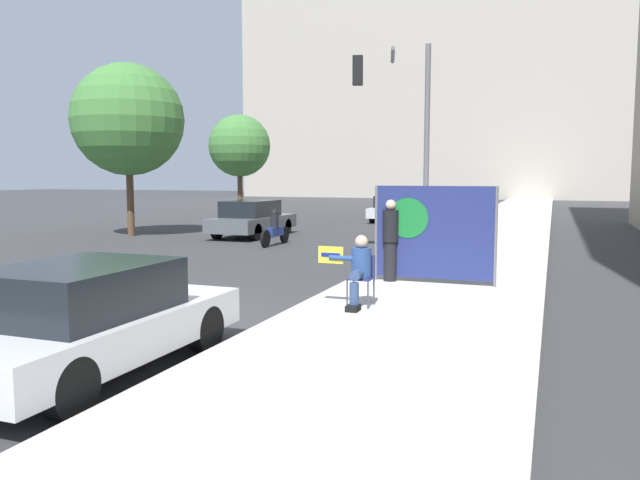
# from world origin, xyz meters

# --- Properties ---
(ground_plane) EXTENTS (160.00, 160.00, 0.00)m
(ground_plane) POSITION_xyz_m (0.00, 0.00, 0.00)
(ground_plane) COLOR #38383A
(sidewalk_curb) EXTENTS (4.05, 90.00, 0.17)m
(sidewalk_curb) POSITION_xyz_m (3.92, 15.00, 0.08)
(sidewalk_curb) COLOR beige
(sidewalk_curb) RESTS_ON ground_plane
(building_backdrop_far) EXTENTS (52.00, 12.00, 31.90)m
(building_backdrop_far) POSITION_xyz_m (-2.00, 62.88, 15.95)
(building_backdrop_far) COLOR #BCB2A3
(building_backdrop_far) RESTS_ON ground_plane
(seated_protester) EXTENTS (0.96, 0.77, 1.23)m
(seated_protester) POSITION_xyz_m (2.96, 1.57, 0.83)
(seated_protester) COLOR #474C56
(seated_protester) RESTS_ON sidewalk_curb
(jogger_on_sidewalk) EXTENTS (0.34, 0.34, 1.74)m
(jogger_on_sidewalk) POSITION_xyz_m (2.81, 4.34, 1.06)
(jogger_on_sidewalk) COLOR black
(jogger_on_sidewalk) RESTS_ON sidewalk_curb
(pedestrian_behind) EXTENTS (0.34, 0.34, 1.83)m
(pedestrian_behind) POSITION_xyz_m (3.12, 6.44, 1.11)
(pedestrian_behind) COLOR #334775
(pedestrian_behind) RESTS_ON sidewalk_curb
(protest_banner) EXTENTS (2.55, 0.06, 2.03)m
(protest_banner) POSITION_xyz_m (3.71, 4.37, 1.24)
(protest_banner) COLOR slate
(protest_banner) RESTS_ON sidewalk_curb
(traffic_light_pole) EXTENTS (2.24, 2.01, 6.04)m
(traffic_light_pole) POSITION_xyz_m (1.76, 9.73, 4.17)
(traffic_light_pole) COLOR slate
(traffic_light_pole) RESTS_ON sidewalk_curb
(parked_car_curbside) EXTENTS (1.90, 4.12, 1.36)m
(parked_car_curbside) POSITION_xyz_m (0.79, -2.58, 0.69)
(parked_car_curbside) COLOR silver
(parked_car_curbside) RESTS_ON ground_plane
(car_on_road_nearest) EXTENTS (1.87, 4.52, 1.44)m
(car_on_road_nearest) POSITION_xyz_m (-5.14, 13.60, 0.72)
(car_on_road_nearest) COLOR #565B60
(car_on_road_nearest) RESTS_ON ground_plane
(car_on_road_midblock) EXTENTS (1.84, 4.58, 1.36)m
(car_on_road_midblock) POSITION_xyz_m (-1.84, 23.67, 0.69)
(car_on_road_midblock) COLOR silver
(car_on_road_midblock) RESTS_ON ground_plane
(car_on_road_distant) EXTENTS (1.82, 4.41, 1.47)m
(car_on_road_distant) POSITION_xyz_m (-2.76, 29.02, 0.73)
(car_on_road_distant) COLOR white
(car_on_road_distant) RESTS_ON ground_plane
(motorcycle_on_road) EXTENTS (0.28, 2.18, 1.24)m
(motorcycle_on_road) POSITION_xyz_m (-3.00, 11.10, 0.53)
(motorcycle_on_road) COLOR navy
(motorcycle_on_road) RESTS_ON ground_plane
(street_tree_near_curb) EXTENTS (4.40, 4.40, 6.81)m
(street_tree_near_curb) POSITION_xyz_m (-9.81, 12.14, 4.60)
(street_tree_near_curb) COLOR brown
(street_tree_near_curb) RESTS_ON ground_plane
(street_tree_midblock) EXTENTS (3.36, 3.36, 5.72)m
(street_tree_midblock) POSITION_xyz_m (-10.12, 22.04, 4.02)
(street_tree_midblock) COLOR brown
(street_tree_midblock) RESTS_ON ground_plane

